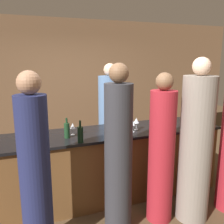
{
  "coord_description": "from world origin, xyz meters",
  "views": [
    {
      "loc": [
        -1.1,
        -3.17,
        2.0
      ],
      "look_at": [
        0.14,
        0.1,
        1.24
      ],
      "focal_mm": 40.0,
      "sensor_mm": 36.0,
      "label": 1
    }
  ],
  "objects": [
    {
      "name": "wine_glass_2",
      "position": [
        -1.0,
        -0.19,
        1.11
      ],
      "size": [
        0.08,
        0.08,
        0.16
      ],
      "color": "silver",
      "rests_on": "bar_counter"
    },
    {
      "name": "guest_2",
      "position": [
        -1.0,
        -0.79,
        0.9
      ],
      "size": [
        0.31,
        0.31,
        1.89
      ],
      "color": "#1E234C",
      "rests_on": "ground_plane"
    },
    {
      "name": "wine_glass_3",
      "position": [
        -1.05,
        -0.02,
        1.1
      ],
      "size": [
        0.08,
        0.08,
        0.15
      ],
      "color": "silver",
      "rests_on": "bar_counter"
    },
    {
      "name": "wine_glass_4",
      "position": [
        1.52,
        -0.17,
        1.12
      ],
      "size": [
        0.07,
        0.07,
        0.17
      ],
      "color": "silver",
      "rests_on": "bar_counter"
    },
    {
      "name": "wine_glass_5",
      "position": [
        0.36,
        -0.15,
        1.12
      ],
      "size": [
        0.07,
        0.07,
        0.16
      ],
      "color": "silver",
      "rests_on": "bar_counter"
    },
    {
      "name": "bar_counter",
      "position": [
        0.0,
        0.0,
        0.5
      ],
      "size": [
        3.41,
        0.77,
        0.99
      ],
      "color": "brown",
      "rests_on": "ground_plane"
    },
    {
      "name": "wine_bottle_0",
      "position": [
        -0.43,
        -0.33,
        1.1
      ],
      "size": [
        0.07,
        0.07,
        0.28
      ],
      "color": "black",
      "rests_on": "bar_counter"
    },
    {
      "name": "guest_4",
      "position": [
        -0.09,
        -0.73,
        0.92
      ],
      "size": [
        0.32,
        0.32,
        1.95
      ],
      "color": "#2D2D33",
      "rests_on": "ground_plane"
    },
    {
      "name": "back_wall",
      "position": [
        0.0,
        2.15,
        1.4
      ],
      "size": [
        8.0,
        0.06,
        2.8
      ],
      "color": "brown",
      "rests_on": "ground_plane"
    },
    {
      "name": "guest_1",
      "position": [
        0.86,
        -0.86,
        0.93
      ],
      "size": [
        0.4,
        0.4,
        2.01
      ],
      "color": "gray",
      "rests_on": "ground_plane"
    },
    {
      "name": "guest_0",
      "position": [
        0.47,
        -0.73,
        0.87
      ],
      "size": [
        0.31,
        0.31,
        1.84
      ],
      "color": "maroon",
      "rests_on": "ground_plane"
    },
    {
      "name": "wine_bottle_1",
      "position": [
        0.04,
        -0.12,
        1.1
      ],
      "size": [
        0.07,
        0.07,
        0.28
      ],
      "color": "black",
      "rests_on": "bar_counter"
    },
    {
      "name": "ground_plane",
      "position": [
        0.0,
        0.0,
        0.0
      ],
      "size": [
        14.0,
        14.0,
        0.0
      ],
      "primitive_type": "plane",
      "color": "#4C3823"
    },
    {
      "name": "wine_glass_1",
      "position": [
        0.45,
        -0.07,
        1.12
      ],
      "size": [
        0.08,
        0.08,
        0.17
      ],
      "color": "silver",
      "rests_on": "bar_counter"
    },
    {
      "name": "bartender",
      "position": [
        0.36,
        0.76,
        0.89
      ],
      "size": [
        0.4,
        0.4,
        1.92
      ],
      "rotation": [
        0.0,
        0.0,
        3.14
      ],
      "color": "#4C6B93",
      "rests_on": "ground_plane"
    },
    {
      "name": "wine_glass_0",
      "position": [
        -0.45,
        0.01,
        1.11
      ],
      "size": [
        0.07,
        0.07,
        0.16
      ],
      "color": "silver",
      "rests_on": "bar_counter"
    },
    {
      "name": "wine_bottle_2",
      "position": [
        -0.55,
        -0.09,
        1.09
      ],
      "size": [
        0.07,
        0.07,
        0.26
      ],
      "color": "#19381E",
      "rests_on": "bar_counter"
    }
  ]
}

